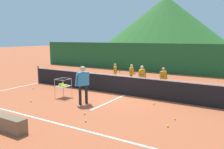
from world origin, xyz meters
TOP-DOWN VIEW (x-y plane):
  - ground_plane at (0.00, 0.00)m, footprint 120.00×120.00m
  - line_baseline_near at (0.00, -4.59)m, footprint 12.32×0.08m
  - line_baseline_far at (0.00, 5.06)m, footprint 12.32×0.08m
  - line_sideline_west at (-6.16, 0.00)m, footprint 0.08×9.65m
  - line_service_center at (0.00, 0.00)m, footprint 0.08×5.75m
  - tennis_net at (0.00, 0.00)m, footprint 12.54×0.08m
  - instructor at (-0.82, -2.30)m, footprint 0.48×0.82m
  - student_0 at (-2.01, 2.46)m, footprint 0.60×0.50m
  - student_1 at (-0.91, 2.55)m, footprint 0.48×0.56m
  - student_2 at (0.19, 1.62)m, footprint 0.41×0.67m
  - student_3 at (1.29, 1.94)m, footprint 0.41×0.68m
  - ball_cart at (-2.34, -1.93)m, footprint 0.58×0.58m
  - tennis_ball_0 at (3.14, -2.98)m, footprint 0.07×0.07m
  - tennis_ball_1 at (-3.00, -3.29)m, footprint 0.07×0.07m
  - tennis_ball_2 at (1.83, -0.80)m, footprint 0.07×0.07m
  - tennis_ball_3 at (0.11, -3.41)m, footprint 0.07×0.07m
  - tennis_ball_4 at (0.61, -3.99)m, footprint 0.07×0.07m
  - tennis_ball_5 at (3.14, -2.22)m, footprint 0.07×0.07m
  - tennis_ball_7 at (-5.02, -1.48)m, footprint 0.07×0.07m
  - windscreen_fence at (0.00, 8.09)m, footprint 27.11×0.08m
  - courtside_bench at (-1.02, -5.81)m, footprint 1.50×0.36m
  - hill_1 at (-19.00, 63.23)m, footprint 40.40×40.40m

SIDE VIEW (x-z plane):
  - ground_plane at x=0.00m, z-range 0.00..0.00m
  - line_baseline_near at x=0.00m, z-range 0.00..0.01m
  - line_baseline_far at x=0.00m, z-range 0.00..0.01m
  - line_sideline_west at x=-6.16m, z-range 0.00..0.01m
  - line_service_center at x=0.00m, z-range 0.00..0.01m
  - tennis_ball_0 at x=3.14m, z-range 0.00..0.07m
  - tennis_ball_1 at x=-3.00m, z-range 0.00..0.07m
  - tennis_ball_2 at x=1.83m, z-range 0.00..0.07m
  - tennis_ball_3 at x=0.11m, z-range 0.00..0.07m
  - tennis_ball_4 at x=0.61m, z-range 0.00..0.07m
  - tennis_ball_5 at x=3.14m, z-range 0.00..0.07m
  - tennis_ball_7 at x=-5.02m, z-range 0.00..0.07m
  - courtside_bench at x=-1.02m, z-range 0.00..0.46m
  - tennis_net at x=0.00m, z-range -0.03..1.02m
  - ball_cart at x=-2.34m, z-range 0.14..1.04m
  - student_0 at x=-2.01m, z-range 0.13..1.36m
  - student_1 at x=-0.91m, z-range 0.13..1.36m
  - student_3 at x=1.29m, z-range 0.13..1.39m
  - student_2 at x=0.19m, z-range 0.13..1.46m
  - instructor at x=-0.82m, z-range 0.16..1.81m
  - windscreen_fence at x=0.00m, z-range 0.00..2.39m
  - hill_1 at x=-19.00m, z-range 0.00..15.87m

